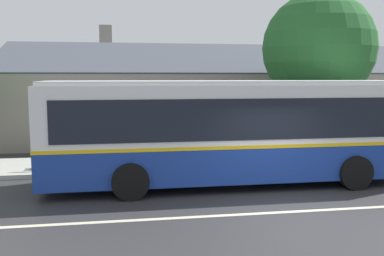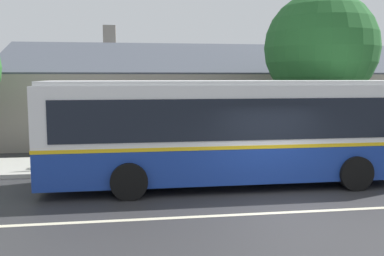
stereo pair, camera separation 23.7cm
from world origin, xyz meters
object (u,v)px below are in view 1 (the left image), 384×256
Objects in this scene: transit_bus at (231,129)px; street_tree_primary at (319,51)px; bench_by_building at (64,156)px; bench_down_street at (191,152)px.

street_tree_primary reaches higher than transit_bus.
bench_by_building and bench_down_street have the same top height.
bench_by_building is at bearing -179.18° from bench_down_street.
transit_bus is 1.69× the size of street_tree_primary.
transit_bus is at bearing -25.54° from bench_by_building.
street_tree_primary is (9.82, 1.29, 3.70)m from bench_by_building.
transit_bus is 6.49m from street_tree_primary.
street_tree_primary is at bearing 12.84° from bench_down_street.
bench_by_building is 0.92× the size of bench_down_street.
transit_bus is 6.28× the size of bench_down_street.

